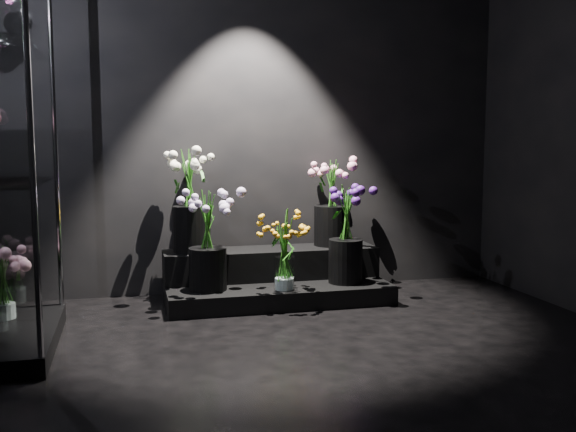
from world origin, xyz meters
name	(u,v)px	position (x,y,z in m)	size (l,w,h in m)	color
floor	(329,381)	(0.00, 0.00, 0.00)	(4.00, 4.00, 0.00)	black
wall_back	(249,108)	(0.00, 2.00, 1.40)	(4.00, 4.00, 0.00)	black
display_riser	(274,278)	(0.12, 1.68, 0.15)	(1.59, 0.71, 0.35)	black
bouquet_orange_bells	(284,249)	(0.12, 1.37, 0.42)	(0.34, 0.34, 0.56)	white
bouquet_lilac	(207,234)	(-0.39, 1.50, 0.52)	(0.46, 0.46, 0.68)	black
bouquet_purple	(346,228)	(0.60, 1.48, 0.53)	(0.44, 0.44, 0.70)	black
bouquet_cream_roses	(189,193)	(-0.48, 1.78, 0.78)	(0.48, 0.48, 0.74)	black
bouquet_pink_roses	(332,199)	(0.60, 1.82, 0.71)	(0.44, 0.44, 0.66)	black
bouquet_case_base_pink	(2,278)	(-1.64, 1.14, 0.36)	(0.40, 0.40, 0.45)	white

